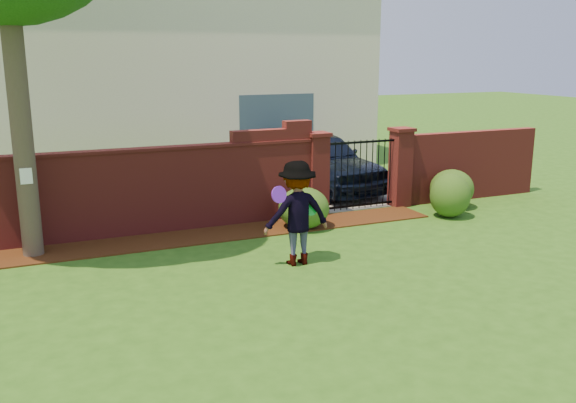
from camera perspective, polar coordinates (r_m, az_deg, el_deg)
name	(u,v)px	position (r m, az deg, el deg)	size (l,w,h in m)	color
ground	(291,290)	(9.73, 0.25, -8.12)	(80.00, 80.00, 0.01)	#2B5715
mulch_bed	(179,239)	(12.45, -9.99, -3.39)	(11.10, 1.08, 0.03)	#351909
brick_wall	(116,192)	(12.68, -15.53, 0.88)	(8.70, 0.31, 2.16)	maroon
brick_wall_return	(468,165)	(16.22, 16.16, 3.22)	(4.00, 0.25, 1.70)	maroon
pillar_left	(317,173)	(13.94, 2.69, 2.58)	(0.50, 0.50, 1.88)	maroon
pillar_right	(400,167)	(15.02, 10.26, 3.16)	(0.50, 0.50, 1.88)	maroon
iron_gate	(360,174)	(14.47, 6.61, 2.49)	(1.78, 0.03, 1.60)	black
driveway	(291,179)	(18.14, 0.23, 2.06)	(3.20, 8.00, 0.01)	gray
house	(170,67)	(20.82, -10.77, 12.03)	(12.40, 6.40, 6.30)	beige
car	(323,161)	(16.49, 3.23, 3.69)	(1.88, 4.67, 1.59)	black
paper_notice	(26,176)	(11.68, -22.87, 2.16)	(0.20, 0.01, 0.28)	white
shrub_left	(304,208)	(12.94, 1.46, -0.61)	(1.06, 1.06, 0.87)	#204916
shrub_middle	(450,196)	(14.30, 14.64, 0.53)	(0.89, 0.89, 0.98)	#204916
shrub_right	(452,189)	(15.22, 14.78, 1.15)	(1.03, 1.03, 0.91)	#204916
man	(297,214)	(10.61, 0.87, -1.12)	(1.17, 0.67, 1.81)	gray
frisbee_purple	(279,195)	(10.17, -0.83, 0.64)	(0.28, 0.28, 0.03)	#6D1FC7
frisbee_green	(311,208)	(10.69, 2.13, -0.61)	(0.26, 0.26, 0.02)	green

